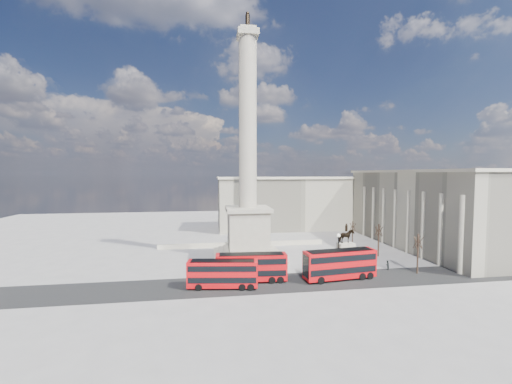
{
  "coord_description": "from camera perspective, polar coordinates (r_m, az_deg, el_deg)",
  "views": [
    {
      "loc": [
        -7.65,
        -58.76,
        17.73
      ],
      "look_at": [
        1.0,
        0.29,
        14.2
      ],
      "focal_mm": 22.0,
      "sensor_mm": 36.0,
      "label": 1
    }
  ],
  "objects": [
    {
      "name": "ground",
      "position": [
        61.85,
        -0.9,
        -13.27
      ],
      "size": [
        180.0,
        180.0,
        0.0
      ],
      "primitive_type": "plane",
      "color": "gray",
      "rests_on": "ground"
    },
    {
      "name": "asphalt_road",
      "position": [
        53.4,
        6.09,
        -16.02
      ],
      "size": [
        120.0,
        9.0,
        0.01
      ],
      "primitive_type": "cube",
      "color": "#252525",
      "rests_on": "ground"
    },
    {
      "name": "nelsons_column",
      "position": [
        64.4,
        -1.49,
        -0.9
      ],
      "size": [
        14.0,
        14.0,
        49.85
      ],
      "color": "#A8A18C",
      "rests_on": "ground"
    },
    {
      "name": "balustrade_wall",
      "position": [
        77.09,
        -2.46,
        -9.49
      ],
      "size": [
        40.0,
        0.6,
        1.1
      ],
      "primitive_type": "cube",
      "color": "beige",
      "rests_on": "ground"
    },
    {
      "name": "building_east",
      "position": [
        87.01,
        28.99,
        -2.58
      ],
      "size": [
        19.0,
        46.0,
        18.6
      ],
      "color": "beige",
      "rests_on": "ground"
    },
    {
      "name": "building_northeast",
      "position": [
        102.99,
        7.28,
        -1.88
      ],
      "size": [
        51.0,
        17.0,
        16.6
      ],
      "color": "beige",
      "rests_on": "ground"
    },
    {
      "name": "red_bus_a",
      "position": [
        50.21,
        -5.98,
        -14.54
      ],
      "size": [
        11.0,
        3.88,
        4.37
      ],
      "rotation": [
        0.0,
        0.0,
        -0.14
      ],
      "color": "red",
      "rests_on": "ground"
    },
    {
      "name": "red_bus_b",
      "position": [
        52.65,
        -0.77,
        -13.48
      ],
      "size": [
        11.65,
        3.35,
        4.67
      ],
      "rotation": [
        0.0,
        0.0,
        -0.06
      ],
      "color": "red",
      "rests_on": "ground"
    },
    {
      "name": "red_bus_c",
      "position": [
        55.52,
        15.05,
        -12.52
      ],
      "size": [
        12.55,
        4.19,
        4.99
      ],
      "rotation": [
        0.0,
        0.0,
        0.11
      ],
      "color": "red",
      "rests_on": "ground"
    },
    {
      "name": "victorian_lamp",
      "position": [
        58.28,
        14.76,
        -10.17
      ],
      "size": [
        0.61,
        0.61,
        7.1
      ],
      "rotation": [
        0.0,
        0.0,
        0.42
      ],
      "color": "black",
      "rests_on": "ground"
    },
    {
      "name": "equestrian_statue",
      "position": [
        64.59,
        16.04,
        -10.13
      ],
      "size": [
        3.83,
        2.87,
        8.02
      ],
      "color": "beige",
      "rests_on": "ground"
    },
    {
      "name": "bare_tree_near",
      "position": [
        62.67,
        27.4,
        -7.86
      ],
      "size": [
        1.72,
        1.72,
        7.52
      ],
      "rotation": [
        0.0,
        0.0,
        -0.41
      ],
      "color": "#332319",
      "rests_on": "ground"
    },
    {
      "name": "bare_tree_mid",
      "position": [
        72.19,
        21.42,
        -6.39
      ],
      "size": [
        1.93,
        1.93,
        7.31
      ],
      "rotation": [
        0.0,
        0.0,
        0.13
      ],
      "color": "#332319",
      "rests_on": "ground"
    },
    {
      "name": "bare_tree_far",
      "position": [
        78.87,
        17.17,
        -5.88
      ],
      "size": [
        1.63,
        1.63,
        6.64
      ],
      "rotation": [
        0.0,
        0.0,
        0.34
      ],
      "color": "#332319",
      "rests_on": "ground"
    },
    {
      "name": "pedestrian_walking",
      "position": [
        66.33,
        19.76,
        -11.54
      ],
      "size": [
        0.69,
        0.5,
        1.73
      ],
      "primitive_type": "imported",
      "rotation": [
        0.0,
        0.0,
        0.15
      ],
      "color": "#232926",
      "rests_on": "ground"
    },
    {
      "name": "pedestrian_standing",
      "position": [
        64.05,
        22.76,
        -12.14
      ],
      "size": [
        1.07,
        1.04,
        1.74
      ],
      "primitive_type": "imported",
      "rotation": [
        0.0,
        0.0,
        3.81
      ],
      "color": "#232926",
      "rests_on": "ground"
    },
    {
      "name": "pedestrian_crossing",
      "position": [
        62.81,
        10.4,
        -12.2
      ],
      "size": [
        0.93,
        1.15,
        1.83
      ],
      "primitive_type": "imported",
      "rotation": [
        0.0,
        0.0,
        2.1
      ],
      "color": "#232926",
      "rests_on": "ground"
    }
  ]
}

